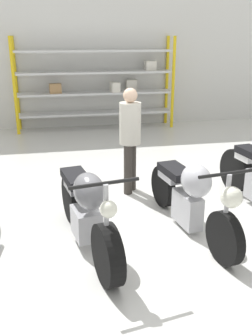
{
  "coord_description": "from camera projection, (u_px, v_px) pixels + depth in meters",
  "views": [
    {
      "loc": [
        -0.88,
        -4.06,
        2.3
      ],
      "look_at": [
        0.0,
        0.4,
        0.7
      ],
      "focal_mm": 40.0,
      "sensor_mm": 36.0,
      "label": 1
    }
  ],
  "objects": [
    {
      "name": "motorcycle_grey",
      "position": [
        87.0,
        210.0,
        4.19
      ],
      "size": [
        0.71,
        2.06,
        1.05
      ],
      "rotation": [
        0.0,
        0.0,
        -1.4
      ],
      "color": "black",
      "rests_on": "ground_plane"
    },
    {
      "name": "ground_plane",
      "position": [
        132.0,
        231.0,
        4.68
      ],
      "size": [
        30.0,
        30.0,
        0.0
      ],
      "primitive_type": "plane",
      "color": "silver"
    },
    {
      "name": "person_browsing",
      "position": [
        130.0,
        133.0,
        5.58
      ],
      "size": [
        0.44,
        0.44,
        1.61
      ],
      "rotation": [
        0.0,
        0.0,
        2.6
      ],
      "color": "#38332D",
      "rests_on": "ground_plane"
    },
    {
      "name": "shelving_rack",
      "position": [
        98.0,
        83.0,
        9.58
      ],
      "size": [
        4.06,
        0.63,
        2.32
      ],
      "color": "yellow",
      "rests_on": "ground_plane"
    },
    {
      "name": "motorcycle_silver",
      "position": [
        191.0,
        196.0,
        4.55
      ],
      "size": [
        0.67,
        2.12,
        1.02
      ],
      "rotation": [
        0.0,
        0.0,
        -1.43
      ],
      "color": "black",
      "rests_on": "ground_plane"
    },
    {
      "name": "back_wall",
      "position": [
        84.0,
        57.0,
        9.66
      ],
      "size": [
        30.0,
        0.08,
        3.6
      ],
      "color": "silver",
      "rests_on": "ground_plane"
    }
  ]
}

